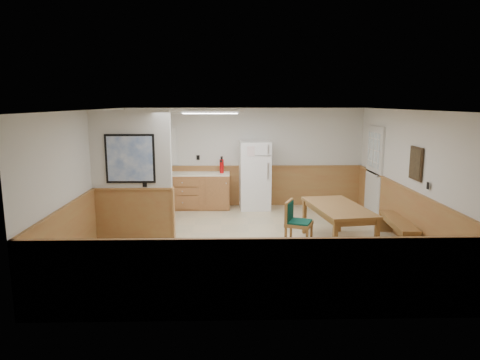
{
  "coord_description": "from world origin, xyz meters",
  "views": [
    {
      "loc": [
        -0.39,
        -7.85,
        2.63
      ],
      "look_at": [
        -0.19,
        0.4,
        1.13
      ],
      "focal_mm": 32.0,
      "sensor_mm": 36.0,
      "label": 1
    }
  ],
  "objects_px": {
    "dining_table": "(338,211)",
    "refrigerator": "(255,175)",
    "soap_bottle": "(159,168)",
    "dining_bench": "(398,225)",
    "dining_chair": "(294,220)",
    "fire_extinguisher": "(222,166)"
  },
  "relations": [
    {
      "from": "dining_table",
      "to": "soap_bottle",
      "type": "bearing_deg",
      "value": 133.8
    },
    {
      "from": "refrigerator",
      "to": "dining_bench",
      "type": "distance_m",
      "value": 3.79
    },
    {
      "from": "dining_bench",
      "to": "dining_chair",
      "type": "bearing_deg",
      "value": -172.93
    },
    {
      "from": "refrigerator",
      "to": "fire_extinguisher",
      "type": "relative_size",
      "value": 4.05
    },
    {
      "from": "dining_table",
      "to": "dining_chair",
      "type": "height_order",
      "value": "dining_chair"
    },
    {
      "from": "dining_table",
      "to": "refrigerator",
      "type": "bearing_deg",
      "value": 107.5
    },
    {
      "from": "dining_bench",
      "to": "fire_extinguisher",
      "type": "xyz_separation_m",
      "value": [
        -3.39,
        2.78,
        0.74
      ]
    },
    {
      "from": "fire_extinguisher",
      "to": "soap_bottle",
      "type": "height_order",
      "value": "fire_extinguisher"
    },
    {
      "from": "soap_bottle",
      "to": "dining_bench",
      "type": "bearing_deg",
      "value": -29.65
    },
    {
      "from": "dining_bench",
      "to": "fire_extinguisher",
      "type": "height_order",
      "value": "fire_extinguisher"
    },
    {
      "from": "dining_chair",
      "to": "fire_extinguisher",
      "type": "bearing_deg",
      "value": 138.06
    },
    {
      "from": "dining_bench",
      "to": "soap_bottle",
      "type": "xyz_separation_m",
      "value": [
        -4.95,
        2.82,
        0.67
      ]
    },
    {
      "from": "refrigerator",
      "to": "dining_bench",
      "type": "bearing_deg",
      "value": -49.46
    },
    {
      "from": "dining_bench",
      "to": "dining_table",
      "type": "bearing_deg",
      "value": -171.11
    },
    {
      "from": "dining_table",
      "to": "fire_extinguisher",
      "type": "xyz_separation_m",
      "value": [
        -2.21,
        2.88,
        0.43
      ]
    },
    {
      "from": "dining_chair",
      "to": "soap_bottle",
      "type": "xyz_separation_m",
      "value": [
        -2.95,
        2.92,
        0.52
      ]
    },
    {
      "from": "dining_table",
      "to": "dining_chair",
      "type": "xyz_separation_m",
      "value": [
        -0.81,
        -0.0,
        -0.16
      ]
    },
    {
      "from": "dining_table",
      "to": "dining_bench",
      "type": "xyz_separation_m",
      "value": [
        1.19,
        0.1,
        -0.32
      ]
    },
    {
      "from": "soap_bottle",
      "to": "refrigerator",
      "type": "bearing_deg",
      "value": -1.79
    },
    {
      "from": "dining_chair",
      "to": "soap_bottle",
      "type": "height_order",
      "value": "soap_bottle"
    },
    {
      "from": "refrigerator",
      "to": "soap_bottle",
      "type": "height_order",
      "value": "refrigerator"
    },
    {
      "from": "dining_bench",
      "to": "soap_bottle",
      "type": "height_order",
      "value": "soap_bottle"
    }
  ]
}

